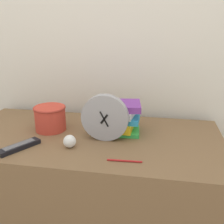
{
  "coord_description": "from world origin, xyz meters",
  "views": [
    {
      "loc": [
        0.33,
        -0.85,
        1.33
      ],
      "look_at": [
        0.11,
        0.35,
        0.9
      ],
      "focal_mm": 42.0,
      "sensor_mm": 36.0,
      "label": 1
    }
  ],
  "objects": [
    {
      "name": "desk",
      "position": [
        0.0,
        0.33,
        0.39
      ],
      "size": [
        1.33,
        0.65,
        0.78
      ],
      "color": "brown",
      "rests_on": "ground_plane"
    },
    {
      "name": "crumpled_paper_ball",
      "position": [
        -0.05,
        0.19,
        0.8
      ],
      "size": [
        0.06,
        0.06,
        0.06
      ],
      "color": "white",
      "rests_on": "desk"
    },
    {
      "name": "desk_clock",
      "position": [
        0.09,
        0.29,
        0.89
      ],
      "size": [
        0.23,
        0.04,
        0.23
      ],
      "color": "#99999E",
      "rests_on": "desk"
    },
    {
      "name": "book_stack",
      "position": [
        0.13,
        0.4,
        0.86
      ],
      "size": [
        0.25,
        0.21,
        0.16
      ],
      "color": "green",
      "rests_on": "desk"
    },
    {
      "name": "pen",
      "position": [
        0.21,
        0.1,
        0.78
      ],
      "size": [
        0.15,
        0.01,
        0.01
      ],
      "color": "#B21E1E",
      "rests_on": "desk"
    },
    {
      "name": "tv_remote",
      "position": [
        -0.27,
        0.13,
        0.79
      ],
      "size": [
        0.15,
        0.19,
        0.02
      ],
      "color": "black",
      "rests_on": "desk"
    },
    {
      "name": "basket",
      "position": [
        -0.22,
        0.37,
        0.85
      ],
      "size": [
        0.17,
        0.17,
        0.13
      ],
      "color": "#C63D2D",
      "rests_on": "desk"
    },
    {
      "name": "wall_back",
      "position": [
        0.0,
        0.72,
        1.2
      ],
      "size": [
        6.0,
        0.04,
        2.4
      ],
      "color": "silver",
      "rests_on": "ground_plane"
    }
  ]
}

